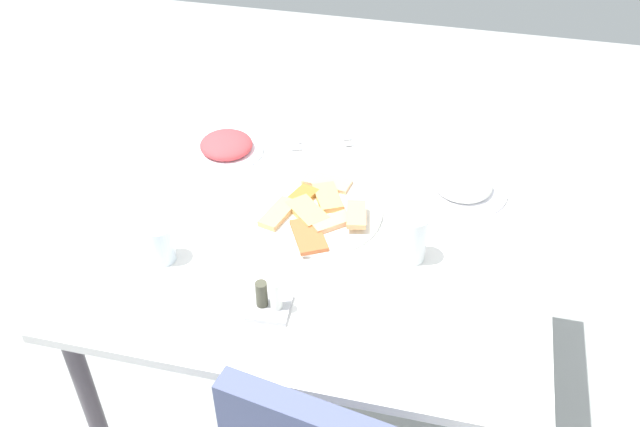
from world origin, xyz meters
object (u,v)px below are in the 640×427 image
(salad_plate_rice, at_px, (227,146))
(condiment_caddy, at_px, (269,301))
(soda_can, at_px, (413,238))
(fork, at_px, (325,139))
(pide_platter, at_px, (315,210))
(paper_napkin, at_px, (324,144))
(drinking_glass, at_px, (160,243))
(spoon, at_px, (322,146))
(salad_plate_greens, at_px, (463,185))
(dining_table, at_px, (324,254))

(salad_plate_rice, distance_m, condiment_caddy, 0.63)
(soda_can, distance_m, fork, 0.54)
(pide_platter, bearing_deg, paper_napkin, -81.01)
(paper_napkin, bearing_deg, soda_can, 126.19)
(pide_platter, distance_m, drinking_glass, 0.40)
(pide_platter, height_order, spoon, pide_platter)
(salad_plate_rice, bearing_deg, soda_can, 150.48)
(salad_plate_greens, bearing_deg, paper_napkin, -18.24)
(fork, distance_m, condiment_caddy, 0.68)
(dining_table, xyz_separation_m, condiment_caddy, (0.05, 0.29, 0.11))
(soda_can, relative_size, drinking_glass, 1.25)
(dining_table, height_order, spoon, spoon)
(soda_can, bearing_deg, drinking_glass, 13.81)
(paper_napkin, xyz_separation_m, condiment_caddy, (-0.03, 0.66, 0.02))
(soda_can, bearing_deg, condiment_caddy, 40.62)
(salad_plate_greens, bearing_deg, soda_can, 71.18)
(dining_table, bearing_deg, fork, -77.33)
(salad_plate_rice, distance_m, soda_can, 0.66)
(pide_platter, xyz_separation_m, salad_plate_rice, (0.31, -0.21, 0.01))
(dining_table, distance_m, pide_platter, 0.12)
(pide_platter, xyz_separation_m, salad_plate_greens, (-0.36, -0.18, 0.01))
(soda_can, xyz_separation_m, paper_napkin, (0.31, -0.42, -0.06))
(pide_platter, height_order, soda_can, soda_can)
(pide_platter, distance_m, paper_napkin, 0.32)
(pide_platter, xyz_separation_m, soda_can, (-0.26, 0.11, 0.05))
(paper_napkin, relative_size, spoon, 0.67)
(pide_platter, relative_size, condiment_caddy, 3.73)
(paper_napkin, bearing_deg, salad_plate_rice, 21.09)
(paper_napkin, height_order, spoon, spoon)
(dining_table, relative_size, soda_can, 8.92)
(drinking_glass, xyz_separation_m, fork, (-0.26, -0.58, -0.04))
(fork, height_order, condiment_caddy, condiment_caddy)
(salad_plate_greens, xyz_separation_m, condiment_caddy, (0.37, 0.53, 0.01))
(dining_table, bearing_deg, drinking_glass, 28.53)
(salad_plate_rice, relative_size, soda_can, 1.74)
(dining_table, xyz_separation_m, fork, (0.09, -0.39, 0.09))
(fork, height_order, spoon, same)
(condiment_caddy, bearing_deg, fork, -87.18)
(pide_platter, relative_size, drinking_glass, 3.67)
(dining_table, height_order, salad_plate_greens, salad_plate_greens)
(dining_table, relative_size, paper_napkin, 9.01)
(dining_table, distance_m, condiment_caddy, 0.31)
(salad_plate_rice, xyz_separation_m, condiment_caddy, (-0.29, 0.56, 0.01))
(paper_napkin, bearing_deg, condiment_caddy, 92.90)
(pide_platter, height_order, salad_plate_rice, salad_plate_rice)
(fork, bearing_deg, dining_table, 81.25)
(salad_plate_rice, bearing_deg, salad_plate_greens, 177.09)
(paper_napkin, relative_size, fork, 0.75)
(drinking_glass, bearing_deg, paper_napkin, -114.65)
(drinking_glass, height_order, condiment_caddy, drinking_glass)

